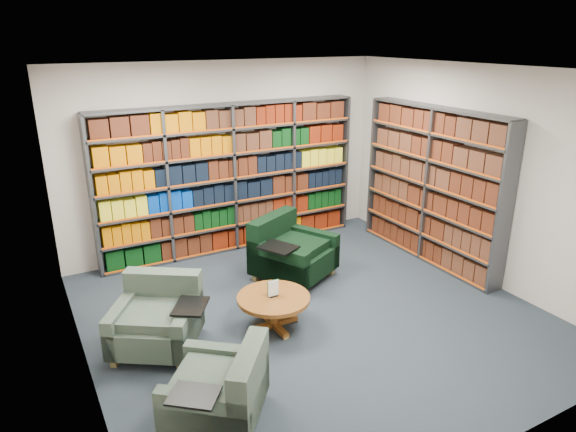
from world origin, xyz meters
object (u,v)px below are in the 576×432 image
chair_green_right (288,253)px  chair_teal_front (224,391)px  coffee_table (274,303)px  chair_teal_left (159,319)px

chair_green_right → chair_teal_front: chair_green_right is taller
chair_teal_front → coffee_table: size_ratio=1.32×
chair_green_right → coffee_table: bearing=-126.1°
chair_teal_left → coffee_table: size_ratio=1.39×
chair_teal_left → chair_green_right: size_ratio=0.93×
chair_teal_front → coffee_table: 1.53m
chair_green_right → chair_teal_front: (-1.83, -2.18, -0.05)m
chair_green_right → chair_teal_front: bearing=-130.0°
chair_green_right → chair_teal_left: bearing=-158.5°
chair_teal_left → chair_teal_front: bearing=-82.9°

